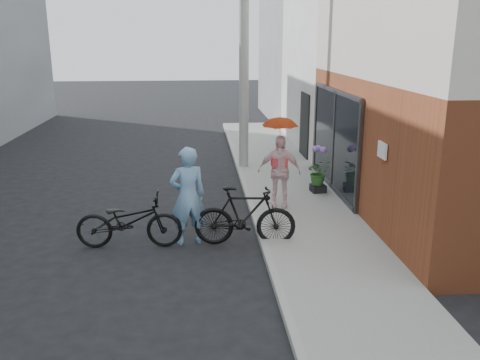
{
  "coord_description": "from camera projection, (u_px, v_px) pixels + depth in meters",
  "views": [
    {
      "loc": [
        -0.25,
        -8.78,
        3.83
      ],
      "look_at": [
        0.56,
        0.94,
        1.1
      ],
      "focal_mm": 38.0,
      "sensor_mm": 36.0,
      "label": 1
    }
  ],
  "objects": [
    {
      "name": "sidewalk",
      "position": [
        303.0,
        210.0,
        11.55
      ],
      "size": [
        2.2,
        24.0,
        0.12
      ],
      "primitive_type": "cube",
      "color": "gray",
      "rests_on": "ground"
    },
    {
      "name": "planter",
      "position": [
        318.0,
        188.0,
        12.69
      ],
      "size": [
        0.39,
        0.39,
        0.18
      ],
      "primitive_type": "cube",
      "rotation": [
        0.0,
        0.0,
        0.13
      ],
      "color": "black",
      "rests_on": "sidewalk"
    },
    {
      "name": "officer",
      "position": [
        188.0,
        196.0,
        9.58
      ],
      "size": [
        0.79,
        0.62,
        1.91
      ],
      "primitive_type": "imported",
      "rotation": [
        0.0,
        0.0,
        3.4
      ],
      "color": "#6E9BC5",
      "rests_on": "ground"
    },
    {
      "name": "ground",
      "position": [
        214.0,
        251.0,
        9.48
      ],
      "size": [
        80.0,
        80.0,
        0.0
      ],
      "primitive_type": "plane",
      "color": "black",
      "rests_on": "ground"
    },
    {
      "name": "utility_pole",
      "position": [
        244.0,
        50.0,
        14.38
      ],
      "size": [
        0.28,
        0.28,
        7.0
      ],
      "primitive_type": "cylinder",
      "color": "#9E9E99",
      "rests_on": "ground"
    },
    {
      "name": "curb",
      "position": [
        253.0,
        211.0,
        11.46
      ],
      "size": [
        0.12,
        24.0,
        0.12
      ],
      "primitive_type": "cube",
      "color": "#9E9E99",
      "rests_on": "ground"
    },
    {
      "name": "parasol",
      "position": [
        280.0,
        120.0,
        11.1
      ],
      "size": [
        0.78,
        0.78,
        0.68
      ],
      "primitive_type": "imported",
      "color": "#C74117",
      "rests_on": "kimono_woman"
    },
    {
      "name": "bike_right",
      "position": [
        245.0,
        216.0,
        9.61
      ],
      "size": [
        1.97,
        0.72,
        1.16
      ],
      "primitive_type": "imported",
      "rotation": [
        0.0,
        0.0,
        1.48
      ],
      "color": "black",
      "rests_on": "ground"
    },
    {
      "name": "kimono_woman",
      "position": [
        279.0,
        171.0,
        11.42
      ],
      "size": [
        1.03,
        0.62,
        1.64
      ],
      "primitive_type": "imported",
      "rotation": [
        0.0,
        0.0,
        -0.24
      ],
      "color": "#FFD5DA",
      "rests_on": "sidewalk"
    },
    {
      "name": "potted_plant",
      "position": [
        319.0,
        172.0,
        12.58
      ],
      "size": [
        0.58,
        0.5,
        0.65
      ],
      "primitive_type": "imported",
      "color": "#2C5A24",
      "rests_on": "planter"
    },
    {
      "name": "plaster_building",
      "position": [
        410.0,
        48.0,
        17.75
      ],
      "size": [
        8.0,
        6.0,
        7.0
      ],
      "primitive_type": "cube",
      "color": "white",
      "rests_on": "ground"
    },
    {
      "name": "bike_left",
      "position": [
        129.0,
        221.0,
        9.52
      ],
      "size": [
        2.01,
        0.76,
        1.04
      ],
      "primitive_type": "imported",
      "rotation": [
        0.0,
        0.0,
        1.53
      ],
      "color": "black",
      "rests_on": "ground"
    },
    {
      "name": "east_building_far",
      "position": [
        351.0,
        45.0,
        24.47
      ],
      "size": [
        8.0,
        8.0,
        7.0
      ],
      "primitive_type": "cube",
      "color": "slate",
      "rests_on": "ground"
    }
  ]
}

